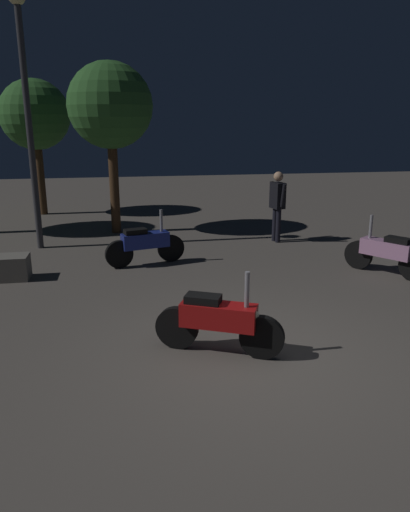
{
  "coord_description": "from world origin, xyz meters",
  "views": [
    {
      "loc": [
        -1.6,
        -5.23,
        2.87
      ],
      "look_at": [
        -0.49,
        1.22,
        1.0
      ],
      "focal_mm": 33.8,
      "sensor_mm": 36.0,
      "label": 1
    }
  ],
  "objects_px": {
    "person_rider_beside": "(277,200)",
    "streetlamp_near": "(26,92)",
    "motorcycle_red_foreground": "(218,321)",
    "motorcycle_blue_parked_left": "(145,244)",
    "motorcycle_pink_parked_right": "(386,252)"
  },
  "relations": [
    {
      "from": "person_rider_beside",
      "to": "streetlamp_near",
      "type": "relative_size",
      "value": 0.31
    },
    {
      "from": "motorcycle_pink_parked_right",
      "to": "motorcycle_blue_parked_left",
      "type": "bearing_deg",
      "value": 36.52
    },
    {
      "from": "motorcycle_red_foreground",
      "to": "streetlamp_near",
      "type": "height_order",
      "value": "streetlamp_near"
    },
    {
      "from": "motorcycle_blue_parked_left",
      "to": "streetlamp_near",
      "type": "height_order",
      "value": "streetlamp_near"
    },
    {
      "from": "person_rider_beside",
      "to": "motorcycle_blue_parked_left",
      "type": "bearing_deg",
      "value": 9.22
    },
    {
      "from": "person_rider_beside",
      "to": "motorcycle_pink_parked_right",
      "type": "bearing_deg",
      "value": 99.74
    },
    {
      "from": "motorcycle_red_foreground",
      "to": "streetlamp_near",
      "type": "bearing_deg",
      "value": 142.3
    },
    {
      "from": "motorcycle_red_foreground",
      "to": "person_rider_beside",
      "type": "height_order",
      "value": "person_rider_beside"
    },
    {
      "from": "motorcycle_pink_parked_right",
      "to": "person_rider_beside",
      "type": "bearing_deg",
      "value": -11.79
    },
    {
      "from": "motorcycle_pink_parked_right",
      "to": "person_rider_beside",
      "type": "height_order",
      "value": "person_rider_beside"
    },
    {
      "from": "motorcycle_blue_parked_left",
      "to": "motorcycle_pink_parked_right",
      "type": "height_order",
      "value": "same"
    },
    {
      "from": "motorcycle_pink_parked_right",
      "to": "person_rider_beside",
      "type": "xyz_separation_m",
      "value": [
        -1.25,
        2.82,
        0.57
      ]
    },
    {
      "from": "motorcycle_blue_parked_left",
      "to": "motorcycle_red_foreground",
      "type": "bearing_deg",
      "value": -95.22
    },
    {
      "from": "motorcycle_red_foreground",
      "to": "streetlamp_near",
      "type": "distance_m",
      "value": 7.18
    },
    {
      "from": "person_rider_beside",
      "to": "streetlamp_near",
      "type": "height_order",
      "value": "streetlamp_near"
    }
  ]
}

